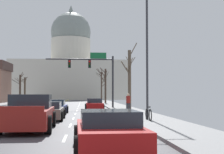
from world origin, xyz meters
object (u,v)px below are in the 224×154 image
at_px(pickup_truck_near_03, 29,114).
at_px(signal_gantry, 94,68).
at_px(sedan_near_01, 55,107).
at_px(sedan_near_04, 108,131).
at_px(pedestrian_00, 128,102).
at_px(sedan_near_02, 48,111).
at_px(sedan_oncoming_00, 41,102).
at_px(sedan_near_00, 94,104).
at_px(bicycle_parked, 149,114).
at_px(street_lamp_right, 143,41).
at_px(sedan_oncoming_01, 30,100).

bearing_deg(pickup_truck_near_03, signal_gantry, 80.81).
height_order(signal_gantry, sedan_near_01, signal_gantry).
relative_size(pickup_truck_near_03, sedan_near_04, 1.18).
height_order(pickup_truck_near_03, pedestrian_00, pedestrian_00).
relative_size(sedan_near_01, sedan_near_02, 0.96).
distance_m(sedan_near_02, sedan_oncoming_00, 25.48).
relative_size(sedan_near_00, sedan_near_02, 0.94).
bearing_deg(bicycle_parked, sedan_near_01, 124.74).
bearing_deg(sedan_near_04, sedan_oncoming_00, 100.12).
height_order(sedan_near_02, sedan_oncoming_00, sedan_oncoming_00).
bearing_deg(sedan_near_02, pedestrian_00, 40.19).
height_order(sedan_near_00, sedan_near_02, sedan_near_00).
distance_m(sedan_near_00, sedan_oncoming_00, 13.74).
relative_size(signal_gantry, sedan_near_02, 1.75).
distance_m(street_lamp_right, bicycle_parked, 4.72).
xyz_separation_m(sedan_near_01, sedan_oncoming_00, (-3.49, 18.72, 0.02)).
distance_m(sedan_near_00, pickup_truck_near_03, 19.77).
height_order(sedan_near_01, bicycle_parked, sedan_near_01).
height_order(sedan_near_02, pickup_truck_near_03, pickup_truck_near_03).
bearing_deg(sedan_near_01, signal_gantry, 71.00).
height_order(street_lamp_right, sedan_near_04, street_lamp_right).
relative_size(sedan_near_00, sedan_near_04, 0.91).
bearing_deg(signal_gantry, pickup_truck_near_03, -99.19).
bearing_deg(pedestrian_00, bicycle_parked, -88.50).
bearing_deg(sedan_near_01, sedan_oncoming_00, 100.56).
height_order(sedan_near_00, sedan_oncoming_01, sedan_near_00).
height_order(pedestrian_00, bicycle_parked, pedestrian_00).
bearing_deg(signal_gantry, sedan_near_02, -101.57).
bearing_deg(pedestrian_00, sedan_near_01, 166.25).
distance_m(signal_gantry, sedan_near_00, 5.33).
bearing_deg(sedan_near_00, signal_gantry, 89.81).
bearing_deg(sedan_near_04, sedan_oncoming_01, 101.57).
relative_size(sedan_oncoming_00, sedan_oncoming_01, 1.00).
bearing_deg(pickup_truck_near_03, sedan_near_02, 87.60).
height_order(sedan_near_02, sedan_near_04, sedan_near_04).
bearing_deg(sedan_near_02, signal_gantry, 78.43).
bearing_deg(pickup_truck_near_03, sedan_near_00, 79.28).
distance_m(street_lamp_right, sedan_near_01, 10.94).
bearing_deg(pickup_truck_near_03, sedan_near_04, -61.34).
distance_m(sedan_near_01, sedan_oncoming_00, 19.05).
xyz_separation_m(sedan_oncoming_01, bicycle_parked, (13.16, -39.65, -0.09)).
bearing_deg(signal_gantry, sedan_oncoming_00, 129.86).
height_order(sedan_near_00, pedestrian_00, pedestrian_00).
relative_size(sedan_near_00, sedan_oncoming_01, 0.97).
distance_m(sedan_near_00, sedan_near_01, 7.76).
relative_size(pickup_truck_near_03, bicycle_parked, 3.13).
distance_m(sedan_near_01, pickup_truck_near_03, 12.51).
xyz_separation_m(sedan_near_00, bicycle_parked, (2.71, -15.92, -0.08)).
bearing_deg(street_lamp_right, pedestrian_00, 91.18).
relative_size(sedan_near_01, sedan_oncoming_00, 1.00).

